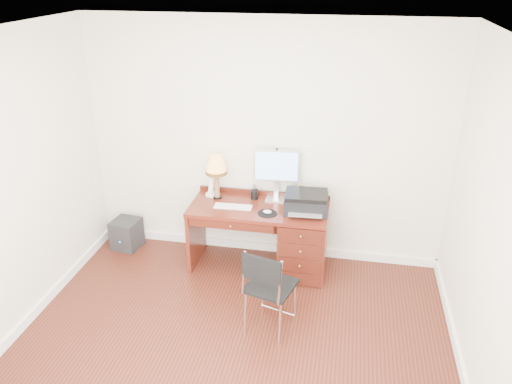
% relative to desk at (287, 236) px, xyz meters
% --- Properties ---
extents(ground, '(4.00, 4.00, 0.00)m').
position_rel_desk_xyz_m(ground, '(-0.32, -1.40, -0.41)').
color(ground, '#35130C').
rests_on(ground, ground).
extents(room_shell, '(4.00, 4.00, 4.00)m').
position_rel_desk_xyz_m(room_shell, '(-0.32, -0.77, -0.36)').
color(room_shell, silver).
rests_on(room_shell, ground).
extents(desk, '(1.50, 0.67, 0.75)m').
position_rel_desk_xyz_m(desk, '(0.00, 0.00, 0.00)').
color(desk, '#5C1E13').
rests_on(desk, ground).
extents(monitor, '(0.50, 0.17, 0.58)m').
position_rel_desk_xyz_m(monitor, '(-0.17, 0.23, 0.70)').
color(monitor, silver).
rests_on(monitor, desk).
extents(keyboard, '(0.41, 0.13, 0.02)m').
position_rel_desk_xyz_m(keyboard, '(-0.59, -0.07, 0.34)').
color(keyboard, white).
rests_on(keyboard, desk).
extents(mouse_pad, '(0.21, 0.21, 0.04)m').
position_rel_desk_xyz_m(mouse_pad, '(-0.20, -0.15, 0.35)').
color(mouse_pad, black).
rests_on(mouse_pad, desk).
extents(printer, '(0.48, 0.38, 0.20)m').
position_rel_desk_xyz_m(printer, '(0.19, 0.00, 0.44)').
color(printer, black).
rests_on(printer, desk).
extents(leg_lamp, '(0.25, 0.25, 0.50)m').
position_rel_desk_xyz_m(leg_lamp, '(-0.82, 0.13, 0.71)').
color(leg_lamp, black).
rests_on(leg_lamp, desk).
extents(phone, '(0.12, 0.12, 0.21)m').
position_rel_desk_xyz_m(phone, '(-0.90, 0.16, 0.40)').
color(phone, white).
rests_on(phone, desk).
extents(pen_cup, '(0.09, 0.09, 0.11)m').
position_rel_desk_xyz_m(pen_cup, '(-0.41, 0.19, 0.39)').
color(pen_cup, black).
rests_on(pen_cup, desk).
extents(chair, '(0.51, 0.51, 0.88)m').
position_rel_desk_xyz_m(chair, '(-0.02, -1.08, 0.12)').
color(chair, black).
rests_on(chair, ground).
extents(equipment_box, '(0.35, 0.35, 0.36)m').
position_rel_desk_xyz_m(equipment_box, '(-1.97, 0.10, -0.23)').
color(equipment_box, black).
rests_on(equipment_box, ground).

